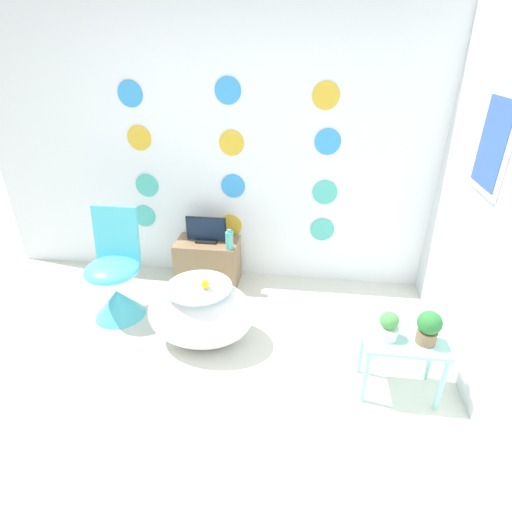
{
  "coord_description": "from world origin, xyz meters",
  "views": [
    {
      "loc": [
        0.7,
        -1.49,
        2.07
      ],
      "look_at": [
        0.37,
        0.96,
        0.76
      ],
      "focal_mm": 28.0,
      "sensor_mm": 36.0,
      "label": 1
    }
  ],
  "objects": [
    {
      "name": "vase",
      "position": [
        0.04,
        1.66,
        0.53
      ],
      "size": [
        0.07,
        0.07,
        0.19
      ],
      "color": "#51B2AD",
      "rests_on": "tv_cabinet"
    },
    {
      "name": "potted_plant_left",
      "position": [
        1.25,
        0.6,
        0.52
      ],
      "size": [
        0.13,
        0.13,
        0.19
      ],
      "color": "white",
      "rests_on": "side_table"
    },
    {
      "name": "side_table",
      "position": [
        1.37,
        0.59,
        0.35
      ],
      "size": [
        0.52,
        0.31,
        0.43
      ],
      "color": "#99E0D8",
      "rests_on": "ground_plane"
    },
    {
      "name": "rubber_duck",
      "position": [
        0.01,
        0.88,
        0.55
      ],
      "size": [
        0.06,
        0.07,
        0.07
      ],
      "color": "yellow",
      "rests_on": "bathtub"
    },
    {
      "name": "potted_plant_right",
      "position": [
        1.49,
        0.58,
        0.55
      ],
      "size": [
        0.15,
        0.15,
        0.22
      ],
      "color": "#8C6B4C",
      "rests_on": "side_table"
    },
    {
      "name": "chair",
      "position": [
        -0.84,
        1.16,
        0.29
      ],
      "size": [
        0.45,
        0.45,
        0.93
      ],
      "color": "#4CC6DB",
      "rests_on": "ground_plane"
    },
    {
      "name": "tv_cabinet",
      "position": [
        -0.2,
        1.79,
        0.22
      ],
      "size": [
        0.58,
        0.35,
        0.44
      ],
      "color": "#8E704C",
      "rests_on": "ground_plane"
    },
    {
      "name": "ground_plane",
      "position": [
        0.0,
        0.0,
        0.0
      ],
      "size": [
        12.0,
        12.0,
        0.0
      ],
      "primitive_type": "plane",
      "color": "silver"
    },
    {
      "name": "tv",
      "position": [
        -0.2,
        1.79,
        0.55
      ],
      "size": [
        0.38,
        0.12,
        0.24
      ],
      "color": "black",
      "rests_on": "tv_cabinet"
    },
    {
      "name": "wall_right",
      "position": [
        1.82,
        1.0,
        1.3
      ],
      "size": [
        0.06,
        2.99,
        2.6
      ],
      "color": "silver",
      "rests_on": "ground_plane"
    },
    {
      "name": "wall_back_dotted",
      "position": [
        0.0,
        2.01,
        1.3
      ],
      "size": [
        4.6,
        0.05,
        2.6
      ],
      "color": "white",
      "rests_on": "ground_plane"
    },
    {
      "name": "bathtub",
      "position": [
        -0.05,
        0.92,
        0.26
      ],
      "size": [
        0.82,
        0.6,
        0.51
      ],
      "color": "white",
      "rests_on": "ground_plane"
    }
  ]
}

